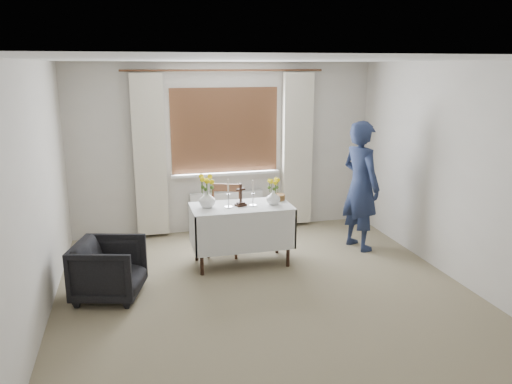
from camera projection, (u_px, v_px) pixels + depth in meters
ground at (270, 300)px, 5.36m from camera, size 5.00×5.00×0.00m
altar_table at (241, 235)px, 6.26m from camera, size 1.24×0.64×0.76m
wooden_chair at (224, 220)px, 6.58m from camera, size 0.55×0.55×0.92m
armchair at (109, 269)px, 5.36m from camera, size 0.85×0.84×0.63m
person at (361, 186)px, 6.70m from camera, size 0.58×0.73×1.75m
radiator at (227, 211)px, 7.56m from camera, size 1.10×0.10×0.60m
wooden_cross at (241, 195)px, 6.12m from camera, size 0.15×0.13×0.28m
candlestick_left at (228, 193)px, 6.05m from camera, size 0.13×0.13×0.35m
candlestick_right at (253, 193)px, 6.13m from camera, size 0.11×0.11×0.32m
flower_vase_left at (207, 199)px, 6.07m from camera, size 0.23×0.23×0.21m
flower_vase_right at (273, 197)px, 6.21m from camera, size 0.23×0.23×0.18m
wicker_basket at (277, 197)px, 6.43m from camera, size 0.24×0.24×0.07m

